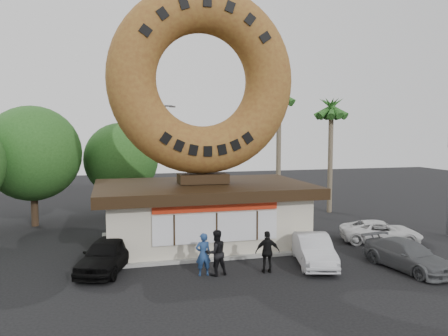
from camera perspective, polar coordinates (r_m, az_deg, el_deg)
The scene contains 15 objects.
ground at distance 18.36m, azimuth 1.25°, elevation -14.49°, with size 90.00×90.00×0.00m, color black.
donut_shop at distance 23.53m, azimuth -2.76°, elevation -5.68°, with size 11.20×7.20×3.80m.
giant_donut at distance 23.28m, azimuth -2.84°, elevation 11.39°, with size 9.84×9.84×2.51m, color olive.
tree_west at distance 30.06m, azimuth -23.73°, elevation 1.75°, with size 6.00×6.00×7.65m.
tree_mid at distance 31.72m, azimuth -13.26°, elevation 1.06°, with size 5.20×5.20×6.63m.
palm_near at distance 33.08m, azimuth 7.21°, elevation 8.93°, with size 2.60×2.60×9.75m.
palm_far at distance 33.16m, azimuth 13.84°, elevation 7.21°, with size 2.60×2.60×8.75m.
street_lamp at distance 32.81m, azimuth -9.57°, elevation 2.06°, with size 2.11×0.20×8.00m.
person_left at distance 18.71m, azimuth -2.73°, elevation -11.20°, with size 0.66×0.43×1.82m, color navy.
person_center at distance 18.71m, azimuth -1.05°, elevation -10.99°, with size 0.94×0.73×1.94m, color black.
person_right at distance 19.13m, azimuth 5.70°, elevation -10.85°, with size 1.06×0.44×1.82m, color black.
car_black at distance 20.03m, azimuth -15.09°, elevation -10.83°, with size 1.70×4.22×1.44m, color black.
car_silver at distance 20.60m, azimuth 11.60°, elevation -10.43°, with size 1.44×4.13×1.36m, color #B8B9BD.
car_grey at distance 21.17m, azimuth 22.85°, elevation -10.46°, with size 1.74×4.29×1.24m, color #595B5E.
car_white at distance 25.47m, azimuth 19.80°, elevation -7.84°, with size 1.97×4.27×1.19m, color silver.
Camera 1 is at (-4.75, -16.64, 6.13)m, focal length 35.00 mm.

